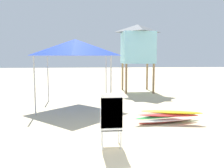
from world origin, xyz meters
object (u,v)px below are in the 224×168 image
Objects in this scene: stacked_plastic_chairs at (111,116)px; lifeguard_tower at (138,44)px; popup_canopy at (75,47)px; surfboard_pile at (168,117)px.

lifeguard_tower is (2.31, 8.70, 2.08)m from stacked_plastic_chairs.
surfboard_pile is at bearing -42.72° from popup_canopy.
lifeguard_tower is at bearing 49.61° from popup_canopy.
lifeguard_tower is (3.39, 3.99, 0.36)m from popup_canopy.
popup_canopy is at bearing 102.93° from stacked_plastic_chairs.
popup_canopy is 0.71× the size of lifeguard_tower.
stacked_plastic_chairs is 2.78m from surfboard_pile.
lifeguard_tower is at bearing 75.12° from stacked_plastic_chairs.
stacked_plastic_chairs is 9.23m from lifeguard_tower.
lifeguard_tower reaches higher than stacked_plastic_chairs.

